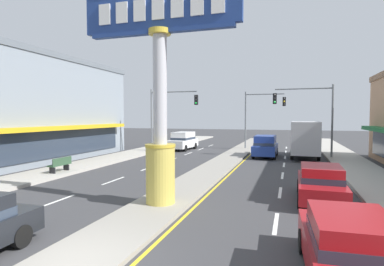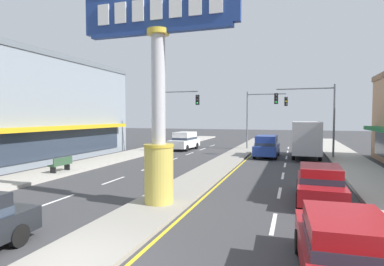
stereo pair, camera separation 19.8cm
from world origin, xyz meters
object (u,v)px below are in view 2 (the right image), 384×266
object	(u,v)px
street_bench	(61,164)
traffic_light_left_side	(169,109)
suv_far_left_oncoming	(184,141)
district_sign	(158,92)
storefront_left	(16,108)
traffic_light_median_far	(262,110)
traffic_light_right_side	(311,108)
suv_near_left_lane	(267,146)
sedan_mid_left_lane	(320,183)
box_truck_far_right_lane	(307,138)
sedan_near_right_lane	(345,249)

from	to	relation	value
street_bench	traffic_light_left_side	bearing A→B (deg)	80.33
traffic_light_left_side	suv_far_left_oncoming	distance (m)	4.77
district_sign	storefront_left	world-z (taller)	district_sign
traffic_light_median_far	street_bench	size ratio (longest dim) A/B	3.87
district_sign	traffic_light_median_far	bearing A→B (deg)	85.58
traffic_light_right_side	street_bench	bearing A→B (deg)	-139.93
traffic_light_median_far	suv_near_left_lane	size ratio (longest dim) A/B	1.34
sedan_mid_left_lane	suv_far_left_oncoming	distance (m)	21.31
storefront_left	suv_far_left_oncoming	size ratio (longest dim) A/B	4.39
storefront_left	traffic_light_median_far	world-z (taller)	storefront_left
traffic_light_median_far	box_truck_far_right_lane	distance (m)	7.21
suv_far_left_oncoming	traffic_light_median_far	bearing A→B (deg)	16.26
traffic_light_left_side	box_truck_far_right_lane	world-z (taller)	traffic_light_left_side
street_bench	traffic_light_median_far	bearing A→B (deg)	60.54
street_bench	traffic_light_right_side	bearing A→B (deg)	40.07
box_truck_far_right_lane	traffic_light_right_side	bearing A→B (deg)	-49.67
traffic_light_right_side	box_truck_far_right_lane	distance (m)	2.60
sedan_near_right_lane	street_bench	distance (m)	16.84
district_sign	suv_far_left_oncoming	size ratio (longest dim) A/B	1.78
sedan_near_right_lane	street_bench	bearing A→B (deg)	149.89
box_truck_far_right_lane	suv_near_left_lane	world-z (taller)	box_truck_far_right_lane
district_sign	sedan_mid_left_lane	bearing A→B (deg)	23.20
storefront_left	box_truck_far_right_lane	bearing A→B (deg)	23.73
box_truck_far_right_lane	suv_far_left_oncoming	size ratio (longest dim) A/B	1.48
traffic_light_median_far	sedan_near_right_lane	xyz separation A→B (m)	(4.36, -26.51, -3.41)
traffic_light_right_side	traffic_light_median_far	world-z (taller)	same
storefront_left	traffic_light_median_far	size ratio (longest dim) A/B	3.33
district_sign	street_bench	world-z (taller)	district_sign
traffic_light_right_side	traffic_light_median_far	bearing A→B (deg)	129.79
traffic_light_left_side	sedan_mid_left_lane	distance (m)	19.08
sedan_near_right_lane	suv_near_left_lane	world-z (taller)	suv_near_left_lane
district_sign	traffic_light_median_far	distance (m)	22.45
traffic_light_median_far	storefront_left	bearing A→B (deg)	-139.63
suv_far_left_oncoming	sedan_mid_left_lane	bearing A→B (deg)	-55.17
storefront_left	sedan_mid_left_lane	bearing A→B (deg)	-13.18
traffic_light_left_side	sedan_mid_left_lane	xyz separation A→B (m)	(12.46, -14.03, -3.46)
traffic_light_left_side	traffic_light_right_side	bearing A→B (deg)	0.76
sedan_mid_left_lane	traffic_light_median_far	bearing A→B (deg)	102.43
suv_far_left_oncoming	suv_near_left_lane	bearing A→B (deg)	-21.96
sedan_near_right_lane	suv_far_left_oncoming	size ratio (longest dim) A/B	0.93
street_bench	box_truck_far_right_lane	bearing A→B (deg)	41.53
box_truck_far_right_lane	suv_near_left_lane	xyz separation A→B (m)	(-3.27, -0.66, -0.71)
district_sign	storefront_left	bearing A→B (deg)	153.74
storefront_left	street_bench	distance (m)	8.60
storefront_left	suv_far_left_oncoming	xyz separation A→B (m)	(9.48, 12.42, -3.19)
district_sign	sedan_mid_left_lane	size ratio (longest dim) A/B	1.94
box_truck_far_right_lane	sedan_mid_left_lane	distance (m)	14.60
storefront_left	traffic_light_right_side	bearing A→B (deg)	22.59
traffic_light_right_side	sedan_near_right_lane	distance (m)	21.22
traffic_light_left_side	traffic_light_right_side	world-z (taller)	same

